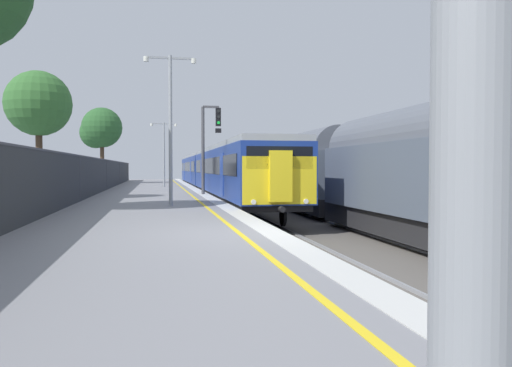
{
  "coord_description": "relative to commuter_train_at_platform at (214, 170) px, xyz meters",
  "views": [
    {
      "loc": [
        -2.14,
        -11.0,
        1.46
      ],
      "look_at": [
        1.54,
        7.5,
        0.87
      ],
      "focal_mm": 34.98,
      "sensor_mm": 36.0,
      "label": 1
    }
  ],
  "objects": [
    {
      "name": "ground",
      "position": [
        0.54,
        -26.68,
        -1.88
      ],
      "size": [
        17.4,
        110.0,
        1.21
      ],
      "color": "gray"
    },
    {
      "name": "commuter_train_at_platform",
      "position": [
        0.0,
        0.0,
        0.0
      ],
      "size": [
        2.83,
        41.88,
        3.81
      ],
      "color": "navy",
      "rests_on": "ground"
    },
    {
      "name": "freight_train_adjacent_track",
      "position": [
        4.0,
        -1.21,
        0.12
      ],
      "size": [
        2.6,
        61.82,
        4.39
      ],
      "color": "#232326",
      "rests_on": "ground"
    },
    {
      "name": "signal_gantry",
      "position": [
        -1.47,
        -10.14,
        1.79
      ],
      "size": [
        1.1,
        0.24,
        4.88
      ],
      "color": "#47474C",
      "rests_on": "ground"
    },
    {
      "name": "platform_lamp_mid",
      "position": [
        -3.72,
        -18.17,
        2.13
      ],
      "size": [
        2.0,
        0.2,
        5.78
      ],
      "color": "#93999E",
      "rests_on": "ground"
    },
    {
      "name": "platform_lamp_far",
      "position": [
        -3.72,
        0.61,
        1.67
      ],
      "size": [
        2.0,
        0.2,
        4.89
      ],
      "color": "#93999E",
      "rests_on": "ground"
    },
    {
      "name": "background_tree_left",
      "position": [
        -9.45,
        10.83,
        3.78
      ],
      "size": [
        3.9,
        3.73,
        7.09
      ],
      "color": "#473323",
      "rests_on": "ground"
    },
    {
      "name": "background_tree_right",
      "position": [
        -9.44,
        -13.41,
        3.02
      ],
      "size": [
        2.96,
        2.96,
        5.87
      ],
      "color": "#473323",
      "rests_on": "ground"
    }
  ]
}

